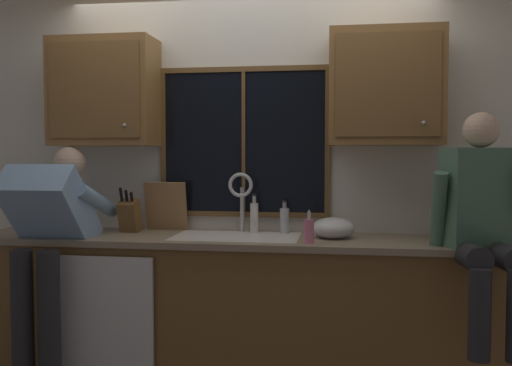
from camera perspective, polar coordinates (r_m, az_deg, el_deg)
back_wall at (r=3.90m, az=-0.57°, el=0.47°), size 5.78×0.12×2.55m
window_glass at (r=3.84m, az=-1.24°, el=4.16°), size 1.10×0.02×0.95m
window_frame_top at (r=3.87m, az=-1.27°, el=11.47°), size 1.17×0.02×0.04m
window_frame_bottom at (r=3.85m, az=-1.25°, el=-3.18°), size 1.17×0.02×0.04m
window_frame_left at (r=3.97m, az=-9.38°, el=4.08°), size 0.03×0.02×0.95m
window_frame_right at (r=3.77m, az=7.28°, el=4.16°), size 0.03×0.02×0.95m
window_mullion_center at (r=3.83m, az=-1.27°, el=4.16°), size 0.02×0.02×0.95m
lower_cabinet_run at (r=3.70m, az=-1.45°, el=-12.82°), size 3.38×0.58×0.88m
countertop at (r=3.58m, az=-1.52°, el=-5.80°), size 3.44×0.62×0.04m
dishwasher_front at (r=3.62m, az=-15.00°, el=-12.98°), size 0.60×0.02×0.74m
upper_cabinet_left at (r=3.97m, az=-15.13°, el=8.86°), size 0.70×0.36×0.72m
upper_cabinet_right at (r=3.65m, az=13.00°, el=9.41°), size 0.70×0.36×0.72m
sink at (r=3.61m, az=-2.02°, el=-6.98°), size 0.80×0.46×0.21m
faucet at (r=3.74m, az=-1.41°, el=-1.20°), size 0.18×0.09×0.40m
person_standing at (r=3.70m, az=-20.20°, el=-5.10°), size 0.53×0.72×1.49m
person_sitting_on_counter at (r=3.33m, az=22.08°, el=-3.14°), size 0.54×0.65×1.26m
knife_block at (r=3.87m, az=-12.70°, el=-3.28°), size 0.12×0.18×0.32m
cutting_board at (r=3.91m, az=-9.11°, el=-2.34°), size 0.29×0.09×0.34m
mixing_bowl at (r=3.56m, az=7.83°, el=-4.56°), size 0.27×0.27×0.13m
soap_dispenser at (r=3.32m, az=5.39°, el=-4.84°), size 0.06×0.07×0.20m
bottle_green_glass at (r=3.73m, az=-0.18°, el=-3.47°), size 0.05×0.05×0.26m
bottle_tall_clear at (r=3.72m, az=2.92°, el=-3.75°), size 0.06×0.06×0.22m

